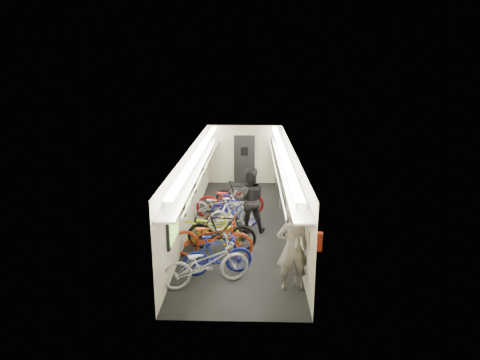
# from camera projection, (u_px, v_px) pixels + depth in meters

# --- Properties ---
(train_car_shell) EXTENTS (10.00, 10.00, 10.00)m
(train_car_shell) POSITION_uv_depth(u_px,v_px,m) (230.00, 168.00, 13.25)
(train_car_shell) COLOR black
(train_car_shell) RESTS_ON ground
(bicycle_0) EXTENTS (2.10, 1.38, 1.04)m
(bicycle_0) POSITION_uv_depth(u_px,v_px,m) (206.00, 263.00, 9.38)
(bicycle_0) COLOR #A5A6AA
(bicycle_0) RESTS_ON ground
(bicycle_1) EXTENTS (1.69, 0.83, 0.98)m
(bicycle_1) POSITION_uv_depth(u_px,v_px,m) (218.00, 255.00, 9.87)
(bicycle_1) COLOR navy
(bicycle_1) RESTS_ON ground
(bicycle_2) EXTENTS (2.11, 0.87, 1.08)m
(bicycle_2) POSITION_uv_depth(u_px,v_px,m) (212.00, 237.00, 10.75)
(bicycle_2) COLOR #9E2C11
(bicycle_2) RESTS_ON ground
(bicycle_3) EXTENTS (1.89, 0.70, 1.11)m
(bicycle_3) POSITION_uv_depth(u_px,v_px,m) (221.00, 230.00, 11.16)
(bicycle_3) COLOR black
(bicycle_3) RESTS_ON ground
(bicycle_4) EXTENTS (1.94, 1.21, 0.96)m
(bicycle_4) POSITION_uv_depth(u_px,v_px,m) (210.00, 228.00, 11.51)
(bicycle_4) COLOR yellow
(bicycle_4) RESTS_ON ground
(bicycle_5) EXTENTS (1.72, 1.14, 1.01)m
(bicycle_5) POSITION_uv_depth(u_px,v_px,m) (234.00, 213.00, 12.63)
(bicycle_5) COLOR white
(bicycle_5) RESTS_ON ground
(bicycle_6) EXTENTS (1.90, 1.00, 0.95)m
(bicycle_6) POSITION_uv_depth(u_px,v_px,m) (218.00, 206.00, 13.31)
(bicycle_6) COLOR silver
(bicycle_6) RESTS_ON ground
(bicycle_7) EXTENTS (1.64, 0.88, 0.95)m
(bicycle_7) POSITION_uv_depth(u_px,v_px,m) (234.00, 210.00, 13.02)
(bicycle_7) COLOR #1E1BA5
(bicycle_7) RESTS_ON ground
(bicycle_8) EXTENTS (2.30, 1.19, 1.15)m
(bicycle_8) POSITION_uv_depth(u_px,v_px,m) (230.00, 199.00, 13.66)
(bicycle_8) COLOR maroon
(bicycle_8) RESTS_ON ground
(bicycle_9) EXTENTS (1.63, 0.78, 0.94)m
(bicycle_9) POSITION_uv_depth(u_px,v_px,m) (238.00, 195.00, 14.52)
(bicycle_9) COLOR black
(bicycle_9) RESTS_ON ground
(passenger_near) EXTENTS (0.73, 0.51, 1.89)m
(passenger_near) POSITION_uv_depth(u_px,v_px,m) (293.00, 248.00, 9.10)
(passenger_near) COLOR gray
(passenger_near) RESTS_ON ground
(passenger_mid) EXTENTS (0.99, 0.80, 1.92)m
(passenger_mid) POSITION_uv_depth(u_px,v_px,m) (249.00, 200.00, 12.34)
(passenger_mid) COLOR black
(passenger_mid) RESTS_ON ground
(backpack) EXTENTS (0.29, 0.20, 0.38)m
(backpack) POSITION_uv_depth(u_px,v_px,m) (316.00, 241.00, 8.64)
(backpack) COLOR #B22811
(backpack) RESTS_ON passenger_near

